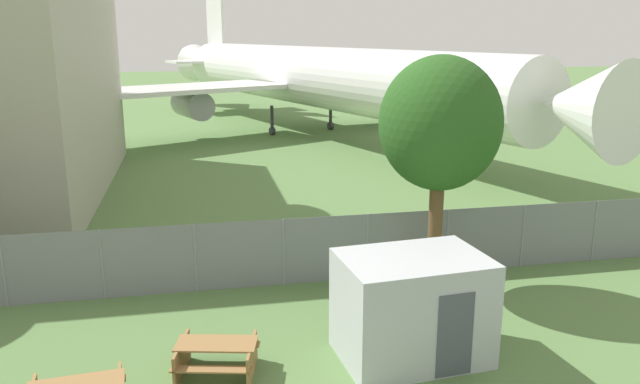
% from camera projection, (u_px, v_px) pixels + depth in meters
% --- Properties ---
extents(perimeter_fence, '(56.07, 0.07, 2.03)m').
position_uv_depth(perimeter_fence, '(284.00, 252.00, 18.27)').
color(perimeter_fence, gray).
rests_on(perimeter_fence, ground).
extents(airplane, '(39.40, 47.75, 12.60)m').
position_uv_depth(airplane, '(312.00, 77.00, 44.69)').
color(airplane, white).
rests_on(airplane, ground).
extents(portable_cabin, '(3.43, 2.55, 2.42)m').
position_uv_depth(portable_cabin, '(412.00, 307.00, 14.13)').
color(portable_cabin, silver).
rests_on(portable_cabin, ground).
extents(picnic_bench_near_cabin, '(2.01, 1.75, 0.76)m').
position_uv_depth(picnic_bench_near_cabin, '(217.00, 355.00, 13.53)').
color(picnic_bench_near_cabin, olive).
rests_on(picnic_bench_near_cabin, ground).
extents(tree_left_of_cabin, '(3.41, 3.41, 6.70)m').
position_uv_depth(tree_left_of_cabin, '(440.00, 125.00, 17.20)').
color(tree_left_of_cabin, brown).
rests_on(tree_left_of_cabin, ground).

